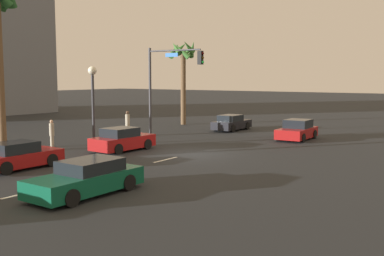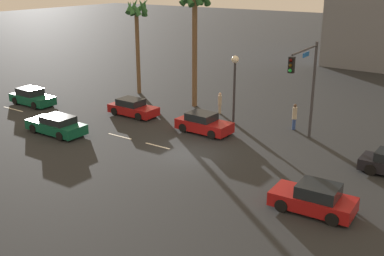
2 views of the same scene
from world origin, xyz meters
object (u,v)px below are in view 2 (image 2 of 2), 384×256
car_2 (314,199)px  pedestrian_1 (294,116)px  car_4 (32,97)px  pedestrian_0 (220,102)px  car_1 (204,124)px  car_0 (57,125)px  palm_tree_0 (195,15)px  traffic_signal (307,78)px  streetlamp (235,75)px  car_3 (133,108)px  palm_tree_2 (137,19)px

car_2 → pedestrian_1: (-5.67, 11.08, 0.38)m
car_4 → pedestrian_0: pedestrian_0 is taller
car_1 → car_2: size_ratio=1.02×
car_2 → car_0: bearing=178.0°
pedestrian_0 → palm_tree_0: size_ratio=0.17×
car_1 → pedestrian_1: pedestrian_1 is taller
pedestrian_0 → car_4: bearing=-155.0°
palm_tree_0 → car_1: bearing=-51.0°
car_2 → traffic_signal: 10.25m
car_1 → pedestrian_0: size_ratio=2.34×
car_1 → palm_tree_0: bearing=129.0°
streetlamp → palm_tree_0: bearing=155.6°
car_3 → pedestrian_0: 7.03m
car_2 → pedestrian_1: 12.46m
car_4 → palm_tree_2: size_ratio=0.49×
car_3 → pedestrian_0: size_ratio=2.36×
car_1 → streetlamp: 4.44m
car_4 → pedestrian_0: bearing=25.0°
car_2 → car_3: car_2 is taller
car_1 → car_2: bearing=-32.3°
car_0 → traffic_signal: (15.15, 7.94, 3.84)m
pedestrian_1 → palm_tree_0: (-9.54, 1.21, 6.58)m
traffic_signal → pedestrian_0: 9.39m
car_1 → car_3: car_1 is taller
car_4 → traffic_signal: 23.67m
car_3 → car_1: bearing=-2.5°
traffic_signal → car_2: bearing=-64.7°
car_0 → pedestrian_0: size_ratio=2.64×
car_3 → palm_tree_0: palm_tree_0 is taller
traffic_signal → pedestrian_1: traffic_signal is taller
pedestrian_1 → palm_tree_2: palm_tree_2 is taller
car_4 → pedestrian_1: size_ratio=2.25×
car_2 → pedestrian_0: bearing=136.8°
traffic_signal → palm_tree_2: palm_tree_2 is taller
car_1 → pedestrian_1: bearing=40.0°
traffic_signal → palm_tree_0: size_ratio=0.66×
car_4 → palm_tree_0: 15.75m
car_3 → pedestrian_1: 12.70m
streetlamp → palm_tree_0: (-5.10, 2.31, 3.92)m
traffic_signal → streetlamp: size_ratio=1.29×
streetlamp → palm_tree_0: 6.84m
car_2 → pedestrian_1: size_ratio=2.08×
car_1 → palm_tree_2: size_ratio=0.46×
car_2 → palm_tree_0: (-15.21, 12.29, 6.96)m
traffic_signal → palm_tree_2: 18.72m
car_0 → car_4: car_4 is taller
traffic_signal → pedestrian_1: (-1.61, 2.48, -3.43)m
palm_tree_0 → car_3: bearing=-116.0°
car_1 → palm_tree_0: size_ratio=0.41×
car_2 → car_3: bearing=158.1°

